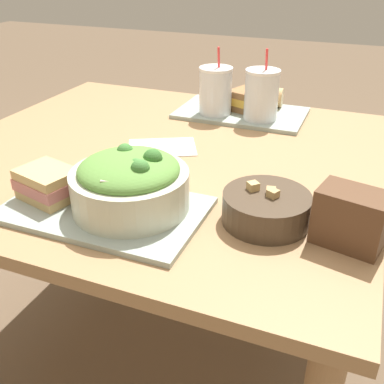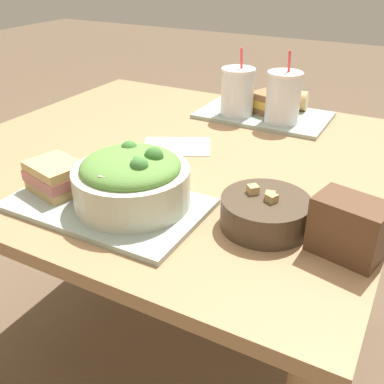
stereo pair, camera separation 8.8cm
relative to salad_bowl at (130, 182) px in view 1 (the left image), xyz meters
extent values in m
plane|color=brown|center=(-0.08, 0.30, -0.80)|extent=(12.00, 12.00, 0.00)
cube|color=#A37A51|center=(-0.08, 0.30, -0.08)|extent=(1.13, 1.04, 0.03)
cylinder|color=#A37A51|center=(-0.59, 0.76, -0.45)|extent=(0.06, 0.06, 0.70)
cylinder|color=#A37A51|center=(0.42, 0.76, -0.45)|extent=(0.06, 0.06, 0.70)
cube|color=#99A89E|center=(-0.05, -0.02, -0.06)|extent=(0.40, 0.24, 0.01)
cube|color=#99A89E|center=(0.03, 0.66, -0.06)|extent=(0.40, 0.24, 0.01)
cylinder|color=beige|center=(0.00, 0.00, -0.02)|extent=(0.23, 0.23, 0.08)
ellipsoid|color=#5B8E3D|center=(0.00, 0.00, 0.03)|extent=(0.20, 0.20, 0.05)
sphere|color=#38702D|center=(0.04, 0.02, 0.05)|extent=(0.04, 0.04, 0.04)
sphere|color=#427F38|center=(0.04, -0.03, 0.05)|extent=(0.04, 0.04, 0.04)
sphere|color=#427F38|center=(-0.03, 0.03, 0.05)|extent=(0.03, 0.03, 0.03)
sphere|color=#427F38|center=(0.02, -0.01, 0.04)|extent=(0.03, 0.03, 0.03)
sphere|color=#38702D|center=(-0.03, 0.04, 0.04)|extent=(0.03, 0.03, 0.03)
cube|color=beige|center=(0.01, -0.06, 0.04)|extent=(0.06, 0.06, 0.01)
cube|color=beige|center=(0.03, -0.02, 0.04)|extent=(0.06, 0.06, 0.01)
cylinder|color=#473828|center=(0.26, 0.06, -0.04)|extent=(0.17, 0.17, 0.06)
cylinder|color=brown|center=(0.26, 0.06, -0.01)|extent=(0.15, 0.15, 0.01)
cube|color=tan|center=(0.26, 0.07, 0.00)|extent=(0.02, 0.02, 0.02)
cube|color=tan|center=(0.27, 0.06, 0.00)|extent=(0.02, 0.02, 0.02)
cube|color=tan|center=(0.23, 0.07, 0.00)|extent=(0.03, 0.03, 0.02)
cube|color=tan|center=(-0.18, -0.03, -0.05)|extent=(0.13, 0.11, 0.02)
cube|color=#C1706B|center=(-0.18, -0.03, -0.02)|extent=(0.14, 0.12, 0.02)
cube|color=tan|center=(-0.18, -0.03, 0.00)|extent=(0.13, 0.11, 0.02)
cylinder|color=tan|center=(-0.09, 0.07, -0.02)|extent=(0.11, 0.08, 0.06)
cylinder|color=beige|center=(-0.04, 0.06, -0.02)|extent=(0.01, 0.06, 0.06)
cube|color=olive|center=(0.05, 0.68, -0.05)|extent=(0.14, 0.13, 0.02)
cube|color=#EFB742|center=(0.05, 0.68, -0.02)|extent=(0.14, 0.13, 0.02)
cube|color=olive|center=(0.05, 0.68, 0.00)|extent=(0.14, 0.13, 0.02)
cylinder|color=tan|center=(0.10, 0.75, -0.02)|extent=(0.10, 0.07, 0.06)
cylinder|color=beige|center=(0.14, 0.75, -0.02)|extent=(0.01, 0.06, 0.06)
cylinder|color=silver|center=(-0.04, 0.61, 0.01)|extent=(0.10, 0.10, 0.13)
cylinder|color=black|center=(-0.04, 0.61, 0.00)|extent=(0.09, 0.09, 0.11)
cylinder|color=white|center=(-0.04, 0.61, 0.08)|extent=(0.10, 0.10, 0.01)
cylinder|color=red|center=(-0.03, 0.61, 0.11)|extent=(0.01, 0.02, 0.07)
cylinder|color=silver|center=(0.11, 0.61, 0.01)|extent=(0.10, 0.10, 0.14)
cylinder|color=#701E47|center=(0.11, 0.61, 0.01)|extent=(0.09, 0.09, 0.12)
cylinder|color=white|center=(0.11, 0.61, 0.09)|extent=(0.10, 0.10, 0.01)
cylinder|color=red|center=(0.11, 0.61, 0.12)|extent=(0.01, 0.02, 0.07)
cube|color=brown|center=(0.41, 0.05, -0.02)|extent=(0.13, 0.10, 0.10)
cube|color=white|center=(-0.08, 0.32, -0.07)|extent=(0.21, 0.19, 0.00)
camera|label=1|loc=(0.40, -0.68, 0.40)|focal=42.00mm
camera|label=2|loc=(0.48, -0.64, 0.40)|focal=42.00mm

